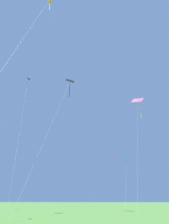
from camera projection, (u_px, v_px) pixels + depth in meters
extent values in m
cube|color=teal|center=(126.00, 158.00, 40.44)|extent=(0.39, 0.39, 0.42)
cube|color=teal|center=(126.00, 161.00, 40.21)|extent=(0.39, 0.39, 0.42)
cylinder|color=#3F382D|center=(126.00, 160.00, 40.32)|extent=(0.02, 0.02, 0.79)
cylinder|color=black|center=(126.00, 164.00, 39.87)|extent=(0.30, 0.32, 1.02)
cylinder|color=silver|center=(126.00, 182.00, 34.02)|extent=(1.52, 9.93, 9.23)
cone|color=blue|center=(28.00, 78.00, 42.73)|extent=(1.28, 1.28, 1.03)
cylinder|color=black|center=(28.00, 82.00, 42.27)|extent=(0.05, 0.10, 1.37)
cylinder|color=silver|center=(20.00, 129.00, 33.77)|extent=(3.38, 7.70, 25.78)
cube|color=orange|center=(50.00, 1.00, 21.62)|extent=(0.39, 0.42, 0.43)
cylinder|color=silver|center=(50.00, 6.00, 21.25)|extent=(0.19, 0.12, 1.45)
cylinder|color=silver|center=(11.00, 56.00, 13.76)|extent=(1.53, 7.93, 21.90)
cube|color=pink|center=(137.00, 100.00, 36.35)|extent=(2.43, 1.76, 1.54)
cylinder|color=#3F382D|center=(137.00, 100.00, 36.35)|extent=(1.30, 1.21, 0.62)
cylinder|color=yellow|center=(140.00, 111.00, 35.37)|extent=(0.49, 0.29, 3.01)
cylinder|color=silver|center=(137.00, 145.00, 29.34)|extent=(2.76, 7.47, 18.40)
cube|color=black|center=(70.00, 81.00, 30.87)|extent=(1.31, 1.12, 1.19)
cylinder|color=#3F382D|center=(70.00, 81.00, 30.87)|extent=(1.27, 0.09, 0.56)
cylinder|color=black|center=(70.00, 90.00, 30.25)|extent=(0.16, 0.20, 2.31)
cylinder|color=silver|center=(48.00, 131.00, 23.70)|extent=(3.17, 7.77, 18.69)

